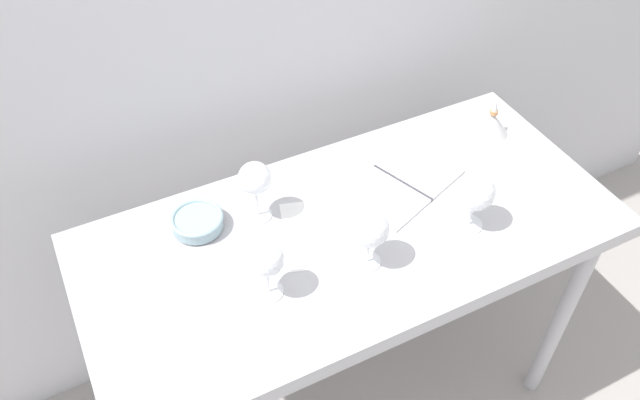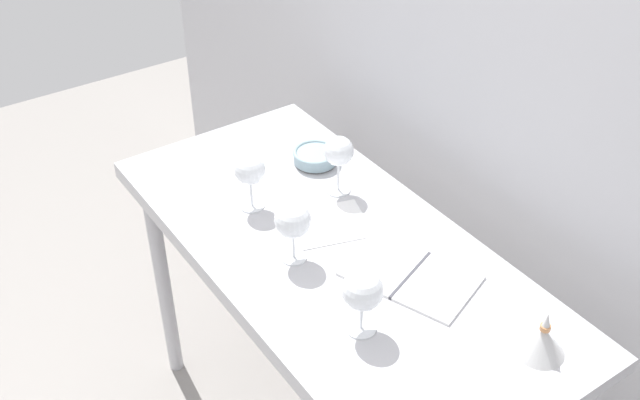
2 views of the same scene
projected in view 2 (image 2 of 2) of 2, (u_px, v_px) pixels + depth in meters
The scene contains 10 objects.
back_wall at pixel (491, 58), 1.97m from camera, with size 3.80×0.04×2.60m, color silver.
steel_counter at pixel (334, 276), 2.05m from camera, with size 1.40×0.65×0.90m.
wine_glass_near_left at pixel (250, 171), 2.05m from camera, with size 0.09×0.09×0.17m.
wine_glass_far_left at pixel (339, 153), 2.11m from camera, with size 0.09×0.09×0.18m.
wine_glass_near_center at pixel (293, 221), 1.87m from camera, with size 0.09×0.09×0.17m.
wine_glass_near_right at pixel (363, 292), 1.68m from camera, with size 0.10×0.10×0.17m.
open_notebook at pixel (410, 275), 1.88m from camera, with size 0.36×0.30×0.01m.
tasting_sheet_upper at pixel (324, 225), 2.05m from camera, with size 0.17×0.24×0.00m, color white.
tasting_bowl at pixel (315, 156), 2.29m from camera, with size 0.14×0.14×0.04m.
decanter_funnel at pixel (542, 340), 1.66m from camera, with size 0.11×0.11×0.12m.
Camera 2 is at (1.24, -0.90, 2.17)m, focal length 42.56 mm.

